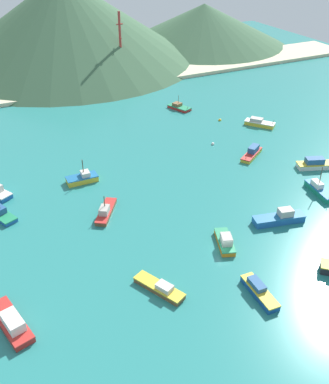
{
  "coord_description": "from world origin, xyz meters",
  "views": [
    {
      "loc": [
        -36.44,
        -49.97,
        50.88
      ],
      "look_at": [
        -1.09,
        21.8,
        0.52
      ],
      "focal_mm": 40.68,
      "sensor_mm": 36.0,
      "label": 1
    }
  ],
  "objects_px": {
    "fishing_boat_12": "(318,164)",
    "radio_tower": "(121,46)",
    "fishing_boat_2": "(179,107)",
    "buoy_2": "(213,144)",
    "fishing_boat_9": "(160,288)",
    "fishing_boat_7": "(252,153)",
    "fishing_boat_11": "(280,218)",
    "fishing_boat_4": "(106,211)",
    "fishing_boat_10": "(82,178)",
    "fishing_boat_6": "(225,241)",
    "fishing_boat_8": "(259,291)",
    "fishing_boat_3": "(2,214)",
    "fishing_boat_5": "(11,322)",
    "fishing_boat_0": "(319,190)",
    "buoy_1": "(220,120)",
    "fishing_boat_1": "(259,123)"
  },
  "relations": [
    {
      "from": "fishing_boat_2",
      "to": "fishing_boat_5",
      "type": "distance_m",
      "value": 90.73
    },
    {
      "from": "fishing_boat_7",
      "to": "buoy_1",
      "type": "xyz_separation_m",
      "value": [
        4.95,
        22.86,
        -0.72
      ]
    },
    {
      "from": "fishing_boat_1",
      "to": "fishing_boat_6",
      "type": "distance_m",
      "value": 57.14
    },
    {
      "from": "fishing_boat_3",
      "to": "fishing_boat_4",
      "type": "relative_size",
      "value": 0.83
    },
    {
      "from": "fishing_boat_8",
      "to": "fishing_boat_10",
      "type": "bearing_deg",
      "value": 107.49
    },
    {
      "from": "fishing_boat_5",
      "to": "fishing_boat_6",
      "type": "height_order",
      "value": "fishing_boat_5"
    },
    {
      "from": "fishing_boat_0",
      "to": "fishing_boat_6",
      "type": "distance_m",
      "value": 28.73
    },
    {
      "from": "fishing_boat_2",
      "to": "fishing_boat_12",
      "type": "distance_m",
      "value": 50.09
    },
    {
      "from": "fishing_boat_2",
      "to": "buoy_1",
      "type": "distance_m",
      "value": 15.19
    },
    {
      "from": "fishing_boat_6",
      "to": "fishing_boat_11",
      "type": "xyz_separation_m",
      "value": [
        13.63,
        1.34,
        0.07
      ]
    },
    {
      "from": "fishing_boat_0",
      "to": "fishing_boat_11",
      "type": "bearing_deg",
      "value": -161.87
    },
    {
      "from": "fishing_boat_3",
      "to": "fishing_boat_7",
      "type": "distance_m",
      "value": 61.02
    },
    {
      "from": "fishing_boat_6",
      "to": "fishing_boat_8",
      "type": "relative_size",
      "value": 0.95
    },
    {
      "from": "fishing_boat_2",
      "to": "radio_tower",
      "type": "distance_m",
      "value": 38.32
    },
    {
      "from": "fishing_boat_4",
      "to": "fishing_boat_6",
      "type": "xyz_separation_m",
      "value": [
        16.29,
        -19.01,
        0.16
      ]
    },
    {
      "from": "fishing_boat_6",
      "to": "fishing_boat_7",
      "type": "xyz_separation_m",
      "value": [
        25.65,
        27.06,
        -0.03
      ]
    },
    {
      "from": "fishing_boat_8",
      "to": "fishing_boat_4",
      "type": "bearing_deg",
      "value": 114.21
    },
    {
      "from": "fishing_boat_0",
      "to": "buoy_1",
      "type": "relative_size",
      "value": 10.34
    },
    {
      "from": "fishing_boat_10",
      "to": "radio_tower",
      "type": "xyz_separation_m",
      "value": [
        35.74,
        66.15,
        11.28
      ]
    },
    {
      "from": "fishing_boat_9",
      "to": "fishing_boat_10",
      "type": "relative_size",
      "value": 1.3
    },
    {
      "from": "fishing_boat_8",
      "to": "fishing_boat_12",
      "type": "bearing_deg",
      "value": 36.22
    },
    {
      "from": "fishing_boat_0",
      "to": "fishing_boat_2",
      "type": "relative_size",
      "value": 1.08
    },
    {
      "from": "fishing_boat_8",
      "to": "buoy_1",
      "type": "relative_size",
      "value": 9.7
    },
    {
      "from": "fishing_boat_7",
      "to": "fishing_boat_11",
      "type": "distance_m",
      "value": 28.38
    },
    {
      "from": "buoy_1",
      "to": "fishing_boat_3",
      "type": "bearing_deg",
      "value": -160.99
    },
    {
      "from": "fishing_boat_5",
      "to": "fishing_boat_9",
      "type": "bearing_deg",
      "value": -7.34
    },
    {
      "from": "fishing_boat_9",
      "to": "fishing_boat_12",
      "type": "xyz_separation_m",
      "value": [
        51.91,
        20.15,
        0.34
      ]
    },
    {
      "from": "fishing_boat_2",
      "to": "fishing_boat_10",
      "type": "relative_size",
      "value": 1.15
    },
    {
      "from": "fishing_boat_6",
      "to": "radio_tower",
      "type": "height_order",
      "value": "radio_tower"
    },
    {
      "from": "fishing_boat_3",
      "to": "fishing_boat_10",
      "type": "relative_size",
      "value": 1.05
    },
    {
      "from": "fishing_boat_11",
      "to": "fishing_boat_12",
      "type": "height_order",
      "value": "fishing_boat_11"
    },
    {
      "from": "fishing_boat_2",
      "to": "buoy_1",
      "type": "xyz_separation_m",
      "value": [
        6.54,
        -13.7,
        -0.49
      ]
    },
    {
      "from": "fishing_boat_4",
      "to": "fishing_boat_10",
      "type": "distance_m",
      "value": 14.67
    },
    {
      "from": "fishing_boat_2",
      "to": "buoy_2",
      "type": "xyz_separation_m",
      "value": [
        -3.86,
        -26.61,
        -0.49
      ]
    },
    {
      "from": "fishing_boat_5",
      "to": "buoy_1",
      "type": "distance_m",
      "value": 86.46
    },
    {
      "from": "fishing_boat_0",
      "to": "buoy_2",
      "type": "xyz_separation_m",
      "value": [
        -7.89,
        30.94,
        -0.75
      ]
    },
    {
      "from": "radio_tower",
      "to": "fishing_boat_5",
      "type": "bearing_deg",
      "value": -119.4
    },
    {
      "from": "radio_tower",
      "to": "buoy_2",
      "type": "bearing_deg",
      "value": -89.02
    },
    {
      "from": "fishing_boat_9",
      "to": "fishing_boat_10",
      "type": "distance_m",
      "value": 38.82
    },
    {
      "from": "fishing_boat_4",
      "to": "fishing_boat_7",
      "type": "height_order",
      "value": "fishing_boat_4"
    },
    {
      "from": "fishing_boat_10",
      "to": "fishing_boat_5",
      "type": "bearing_deg",
      "value": -121.23
    },
    {
      "from": "fishing_boat_8",
      "to": "fishing_boat_10",
      "type": "relative_size",
      "value": 1.17
    },
    {
      "from": "fishing_boat_3",
      "to": "fishing_boat_6",
      "type": "relative_size",
      "value": 0.95
    },
    {
      "from": "fishing_boat_12",
      "to": "radio_tower",
      "type": "height_order",
      "value": "radio_tower"
    },
    {
      "from": "fishing_boat_6",
      "to": "fishing_boat_11",
      "type": "bearing_deg",
      "value": 5.63
    },
    {
      "from": "fishing_boat_4",
      "to": "fishing_boat_0",
      "type": "bearing_deg",
      "value": -16.25
    },
    {
      "from": "fishing_boat_6",
      "to": "fishing_boat_8",
      "type": "xyz_separation_m",
      "value": [
        -1.94,
        -12.91,
        -0.14
      ]
    },
    {
      "from": "fishing_boat_1",
      "to": "fishing_boat_10",
      "type": "height_order",
      "value": "fishing_boat_10"
    },
    {
      "from": "fishing_boat_5",
      "to": "buoy_1",
      "type": "bearing_deg",
      "value": 37.07
    },
    {
      "from": "fishing_boat_9",
      "to": "fishing_boat_4",
      "type": "bearing_deg",
      "value": 91.38
    }
  ]
}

